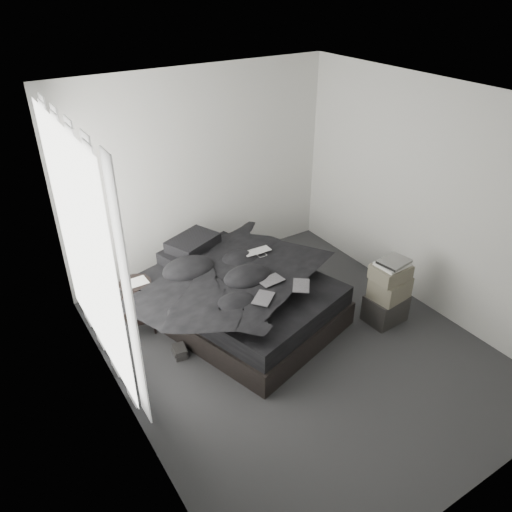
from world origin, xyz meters
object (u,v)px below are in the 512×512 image
bed (241,308)px  laptop (259,248)px  side_stand (138,307)px  box_lower (385,308)px

bed → laptop: 0.73m
laptop → side_stand: (-1.41, 0.27, -0.44)m
laptop → bed: bearing=-154.5°
bed → side_stand: size_ratio=3.28×
laptop → box_lower: bearing=-44.3°
bed → side_stand: (-1.06, 0.42, 0.17)m
laptop → side_stand: bearing=171.1°
bed → box_lower: 1.66m
laptop → side_stand: laptop is taller
bed → box_lower: (1.38, -0.92, 0.02)m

